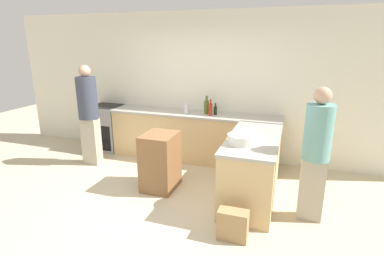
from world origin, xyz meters
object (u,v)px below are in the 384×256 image
Objects in this scene: vinegar_bottle_clear at (187,108)px; paper_bag at (233,225)px; hot_sauce_bottle at (210,109)px; island_table at (160,161)px; wine_bottle_dark at (215,110)px; person_at_peninsula at (316,151)px; olive_oil_bottle at (207,107)px; range_oven at (107,127)px; mixing_bowl at (241,139)px; person_by_range at (89,112)px.

vinegar_bottle_clear reaches higher than paper_bag.
hot_sauce_bottle is at bearing 1.38° from vinegar_bottle_clear.
island_table is 1.48m from wine_bottle_dark.
paper_bag is at bearing -67.73° from hot_sauce_bottle.
hot_sauce_bottle is (-0.07, -0.09, 0.03)m from wine_bottle_dark.
wine_bottle_dark is 2.15m from person_at_peninsula.
hot_sauce_bottle is at bearing 141.42° from person_at_peninsula.
vinegar_bottle_clear is (0.00, 1.17, 0.57)m from island_table.
island_table is 1.47m from olive_oil_bottle.
vinegar_bottle_clear is 0.44m from hot_sauce_bottle.
person_at_peninsula is at bearing -19.85° from range_oven.
vinegar_bottle_clear is at bearing 147.97° from person_at_peninsula.
olive_oil_bottle reaches higher than hot_sauce_bottle.
mixing_bowl is at bearing -47.91° from vinegar_bottle_clear.
range_oven is at bearing 154.46° from mixing_bowl.
wine_bottle_dark is (-0.71, 1.45, 0.02)m from mixing_bowl.
person_at_peninsula is (1.67, -1.33, -0.11)m from hot_sauce_bottle.
mixing_bowl is 1.66× the size of wine_bottle_dark.
mixing_bowl is at bearing -178.26° from person_at_peninsula.
olive_oil_bottle is at bearing 140.71° from person_at_peninsula.
range_oven is 2.18m from island_table.
person_at_peninsula is (3.70, -0.63, -0.06)m from person_by_range.
vinegar_bottle_clear is (1.78, -0.08, 0.54)m from range_oven.
wine_bottle_dark is at bearing 10.82° from vinegar_bottle_clear.
island_table is 1.39m from hot_sauce_bottle.
paper_bag is (-0.83, -0.72, -0.74)m from person_at_peninsula.
wine_bottle_dark is at bearing -11.42° from olive_oil_bottle.
olive_oil_bottle is 0.19× the size of person_at_peninsula.
person_at_peninsula is 4.74× the size of paper_bag.
vinegar_bottle_clear reaches higher than wine_bottle_dark.
hot_sauce_bottle is at bearing 19.25° from person_by_range.
person_by_range is (-2.80, 0.65, 0.00)m from mixing_bowl.
hot_sauce_bottle is 0.82× the size of paper_bag.
olive_oil_bottle is (-0.88, 1.48, 0.06)m from mixing_bowl.
person_by_range is (-1.58, 0.47, 0.54)m from island_table.
olive_oil_bottle is at bearing 75.48° from island_table.
vinegar_bottle_clear is 0.36m from olive_oil_bottle.
range_oven is at bearing 104.25° from person_by_range.
mixing_bowl is (1.22, -0.18, 0.54)m from island_table.
island_table is at bearing -110.63° from hot_sauce_bottle.
range_oven is 2.20m from olive_oil_bottle.
vinegar_bottle_clear reaches higher than mixing_bowl.
person_at_peninsula is (2.12, -1.32, -0.09)m from vinegar_bottle_clear.
person_at_peninsula is (2.12, -0.15, 0.48)m from island_table.
paper_bag is (1.29, -2.05, -0.82)m from vinegar_bottle_clear.
range_oven is 2.59× the size of paper_bag.
hot_sauce_bottle reaches higher than mixing_bowl.
olive_oil_bottle is at bearing 1.32° from range_oven.
range_oven is at bearing 160.15° from person_at_peninsula.
hot_sauce_bottle reaches higher than island_table.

